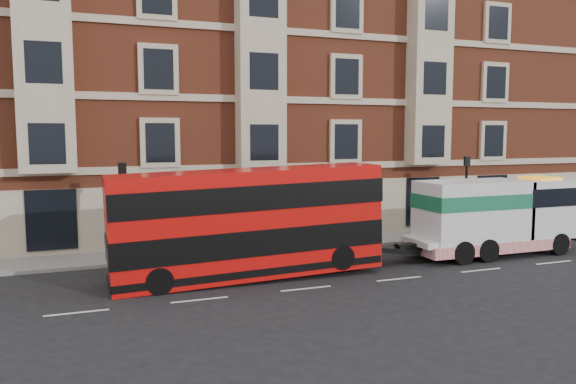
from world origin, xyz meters
name	(u,v)px	position (x,y,z in m)	size (l,w,h in m)	color
ground	(306,289)	(0.00, 0.00, 0.00)	(120.00, 120.00, 0.00)	black
sidewalk	(248,248)	(0.00, 7.50, 0.07)	(90.00, 3.00, 0.15)	slate
victorian_terrace	(220,62)	(0.50, 15.00, 10.07)	(45.00, 12.00, 20.40)	brown
lamp_post_west	(123,205)	(-6.00, 6.20, 2.68)	(0.35, 0.15, 4.35)	black
lamp_post_east	(466,190)	(12.00, 6.20, 2.68)	(0.35, 0.15, 4.35)	black
double_decker_bus	(248,221)	(-1.57, 2.24, 2.30)	(10.72, 2.46, 4.34)	red
tow_truck	(493,215)	(10.48, 2.24, 1.90)	(8.58, 2.54, 3.58)	silver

